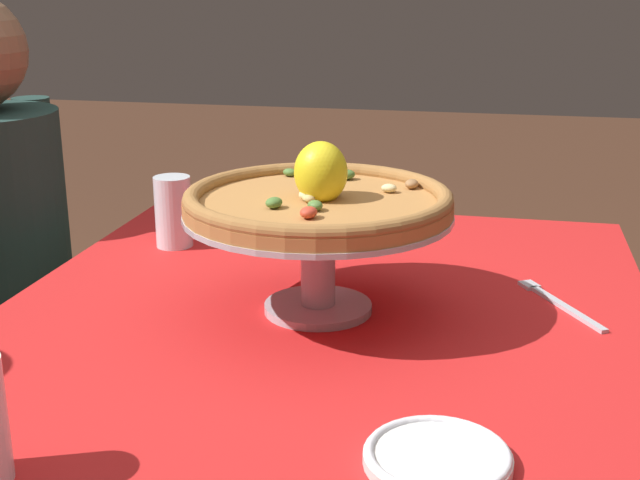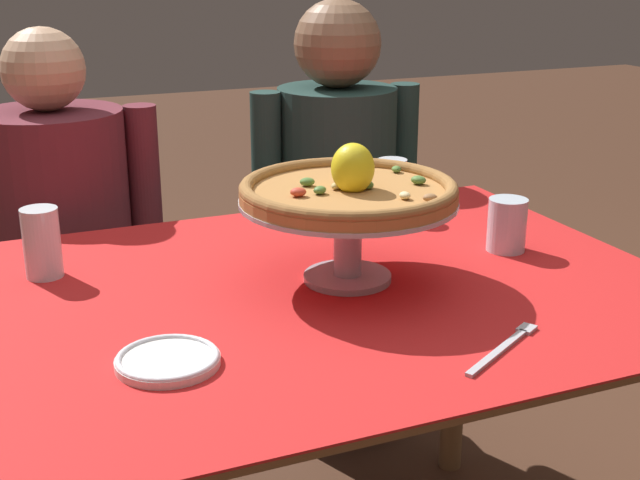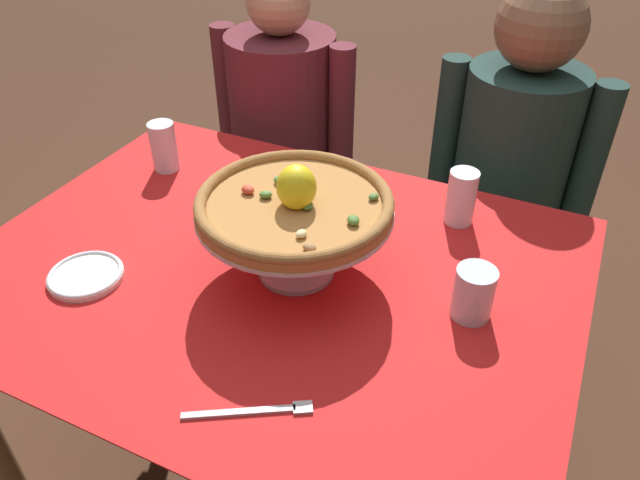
% 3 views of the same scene
% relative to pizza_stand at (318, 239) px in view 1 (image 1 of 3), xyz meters
% --- Properties ---
extents(dining_table, '(1.27, 0.98, 0.76)m').
position_rel_pizza_stand_xyz_m(dining_table, '(-0.06, -0.01, -0.22)').
color(dining_table, olive).
rests_on(dining_table, ground).
extents(pizza_stand, '(0.39, 0.39, 0.15)m').
position_rel_pizza_stand_xyz_m(pizza_stand, '(0.00, 0.00, 0.00)').
color(pizza_stand, '#B7B7C1').
rests_on(pizza_stand, dining_table).
extents(pizza, '(0.39, 0.39, 0.10)m').
position_rel_pizza_stand_xyz_m(pizza, '(0.00, -0.00, 0.06)').
color(pizza, '#AD753D').
rests_on(pizza, pizza_stand).
extents(water_glass_back_right, '(0.07, 0.07, 0.13)m').
position_rel_pizza_stand_xyz_m(water_glass_back_right, '(0.26, 0.33, -0.06)').
color(water_glass_back_right, white).
rests_on(water_glass_back_right, dining_table).
extents(water_glass_side_right, '(0.08, 0.08, 0.11)m').
position_rel_pizza_stand_xyz_m(water_glass_side_right, '(0.36, 0.03, -0.07)').
color(water_glass_side_right, silver).
rests_on(water_glass_side_right, dining_table).
extents(side_plate, '(0.15, 0.15, 0.02)m').
position_rel_pizza_stand_xyz_m(side_plate, '(-0.38, -0.21, -0.10)').
color(side_plate, white).
rests_on(side_plate, dining_table).
extents(dinner_fork, '(0.19, 0.12, 0.01)m').
position_rel_pizza_stand_xyz_m(dinner_fork, '(0.10, -0.35, -0.11)').
color(dinner_fork, '#B7B7C1').
rests_on(dinner_fork, dining_table).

